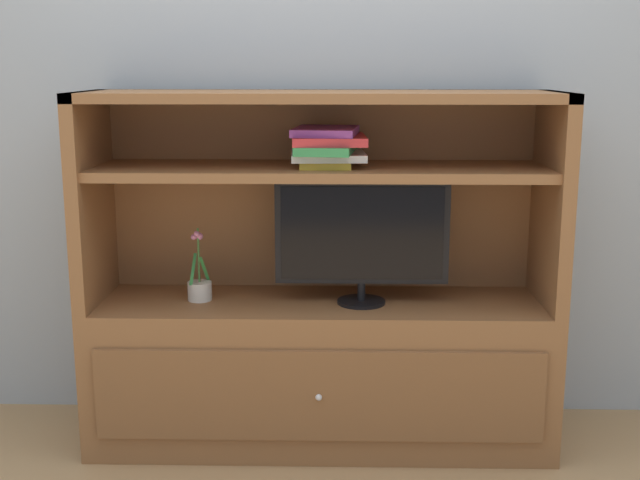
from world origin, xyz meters
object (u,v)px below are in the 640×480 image
Objects in this scene: media_console at (320,331)px; tv_monitor at (362,237)px; magazine_stack at (327,146)px; potted_plant at (200,286)px.

media_console is 2.72× the size of tv_monitor.
tv_monitor is 1.84× the size of magazine_stack.
media_console is 6.27× the size of potted_plant.
tv_monitor is (0.16, -0.04, 0.38)m from media_console.
magazine_stack is (0.03, -0.01, 0.72)m from media_console.
media_console is 0.42m from tv_monitor.
magazine_stack reaches higher than potted_plant.
media_console is 0.50m from potted_plant.
magazine_stack is at bearing -11.93° from media_console.
magazine_stack is at bearing 166.97° from tv_monitor.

